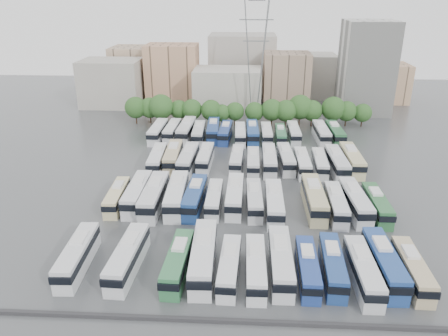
# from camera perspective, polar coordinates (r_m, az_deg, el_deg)

# --- Properties ---
(ground) EXTENTS (220.00, 220.00, 0.00)m
(ground) POSITION_cam_1_polar(r_m,az_deg,el_deg) (78.80, 2.69, -3.32)
(ground) COLOR #424447
(ground) RESTS_ON ground
(parapet) EXTENTS (56.00, 0.50, 0.50)m
(parapet) POSITION_cam_1_polar(r_m,az_deg,el_deg) (50.97, 2.18, -19.40)
(parapet) COLOR #2D2D30
(parapet) RESTS_ON ground
(tree_line) EXTENTS (65.79, 8.09, 8.31)m
(tree_line) POSITION_cam_1_polar(r_m,az_deg,el_deg) (116.95, 2.88, 7.65)
(tree_line) COLOR black
(tree_line) RESTS_ON ground
(city_buildings) EXTENTS (102.00, 35.00, 20.00)m
(city_buildings) POSITION_cam_1_polar(r_m,az_deg,el_deg) (145.45, 0.13, 12.02)
(city_buildings) COLOR #9E998E
(city_buildings) RESTS_ON ground
(apartment_tower) EXTENTS (14.00, 14.00, 26.00)m
(apartment_tower) POSITION_cam_1_polar(r_m,az_deg,el_deg) (134.97, 18.08, 12.34)
(apartment_tower) COLOR silver
(apartment_tower) RESTS_ON ground
(electricity_pylon) EXTENTS (9.00, 6.91, 33.83)m
(electricity_pylon) POSITION_cam_1_polar(r_m,az_deg,el_deg) (121.97, 4.15, 15.07)
(electricity_pylon) COLOR slate
(electricity_pylon) RESTS_ON ground
(bus_r0_s0) EXTENTS (3.18, 12.33, 3.84)m
(bus_r0_s0) POSITION_cam_1_polar(r_m,az_deg,el_deg) (61.31, -18.60, -10.73)
(bus_r0_s0) COLOR silver
(bus_r0_s0) RESTS_ON ground
(bus_r0_s2) EXTENTS (3.24, 12.65, 3.94)m
(bus_r0_s2) POSITION_cam_1_polar(r_m,az_deg,el_deg) (59.14, -12.46, -11.26)
(bus_r0_s2) COLOR silver
(bus_r0_s2) RESTS_ON ground
(bus_r0_s4) EXTENTS (2.98, 11.79, 3.67)m
(bus_r0_s4) POSITION_cam_1_polar(r_m,az_deg,el_deg) (57.46, -6.02, -12.06)
(bus_r0_s4) COLOR #307144
(bus_r0_s4) RESTS_ON ground
(bus_r0_s5) EXTENTS (3.33, 13.69, 4.27)m
(bus_r0_s5) POSITION_cam_1_polar(r_m,az_deg,el_deg) (57.73, -2.70, -11.41)
(bus_r0_s5) COLOR silver
(bus_r0_s5) RESTS_ON ground
(bus_r0_s6) EXTENTS (2.82, 11.13, 3.47)m
(bus_r0_s6) POSITION_cam_1_polar(r_m,az_deg,el_deg) (56.52, 0.70, -12.70)
(bus_r0_s6) COLOR silver
(bus_r0_s6) RESTS_ON ground
(bus_r0_s7) EXTENTS (2.64, 11.45, 3.58)m
(bus_r0_s7) POSITION_cam_1_polar(r_m,az_deg,el_deg) (56.44, 4.17, -12.75)
(bus_r0_s7) COLOR silver
(bus_r0_s7) RESTS_ON ground
(bus_r0_s8) EXTENTS (2.78, 12.67, 3.97)m
(bus_r0_s8) POSITION_cam_1_polar(r_m,az_deg,el_deg) (57.52, 7.43, -11.91)
(bus_r0_s8) COLOR silver
(bus_r0_s8) RESTS_ON ground
(bus_r0_s9) EXTENTS (2.60, 11.05, 3.45)m
(bus_r0_s9) POSITION_cam_1_polar(r_m,az_deg,el_deg) (57.30, 10.87, -12.62)
(bus_r0_s9) COLOR navy
(bus_r0_s9) RESTS_ON ground
(bus_r0_s10) EXTENTS (3.09, 11.62, 3.61)m
(bus_r0_s10) POSITION_cam_1_polar(r_m,az_deg,el_deg) (58.25, 13.99, -12.19)
(bus_r0_s10) COLOR navy
(bus_r0_s10) RESTS_ON ground
(bus_r0_s11) EXTENTS (2.71, 12.05, 3.78)m
(bus_r0_s11) POSITION_cam_1_polar(r_m,az_deg,el_deg) (58.13, 17.69, -12.63)
(bus_r0_s11) COLOR silver
(bus_r0_s11) RESTS_ON ground
(bus_r0_s12) EXTENTS (2.99, 12.74, 3.98)m
(bus_r0_s12) POSITION_cam_1_polar(r_m,az_deg,el_deg) (60.27, 20.17, -11.51)
(bus_r0_s12) COLOR navy
(bus_r0_s12) RESTS_ON ground
(bus_r0_s13) EXTENTS (2.64, 11.34, 3.55)m
(bus_r0_s13) POSITION_cam_1_polar(r_m,az_deg,el_deg) (60.71, 23.36, -12.02)
(bus_r0_s13) COLOR tan
(bus_r0_s13) RESTS_ON ground
(bus_r1_s0) EXTENTS (2.90, 11.05, 3.44)m
(bus_r1_s0) POSITION_cam_1_polar(r_m,az_deg,el_deg) (75.92, -13.79, -3.63)
(bus_r1_s0) COLOR beige
(bus_r1_s0) RESTS_ON ground
(bus_r1_s1) EXTENTS (2.96, 12.95, 4.05)m
(bus_r1_s1) POSITION_cam_1_polar(r_m,az_deg,el_deg) (75.67, -11.25, -3.23)
(bus_r1_s1) COLOR silver
(bus_r1_s1) RESTS_ON ground
(bus_r1_s2) EXTENTS (2.96, 13.55, 4.25)m
(bus_r1_s2) POSITION_cam_1_polar(r_m,az_deg,el_deg) (74.07, -9.12, -3.58)
(bus_r1_s2) COLOR silver
(bus_r1_s2) RESTS_ON ground
(bus_r1_s3) EXTENTS (3.43, 13.48, 4.20)m
(bus_r1_s3) POSITION_cam_1_polar(r_m,az_deg,el_deg) (73.94, -6.22, -3.48)
(bus_r1_s3) COLOR silver
(bus_r1_s3) RESTS_ON ground
(bus_r1_s4) EXTENTS (3.29, 12.57, 3.91)m
(bus_r1_s4) POSITION_cam_1_polar(r_m,az_deg,el_deg) (73.31, -3.84, -3.76)
(bus_r1_s4) COLOR navy
(bus_r1_s4) RESTS_ON ground
(bus_r1_s5) EXTENTS (2.41, 10.86, 3.41)m
(bus_r1_s5) POSITION_cam_1_polar(r_m,az_deg,el_deg) (73.01, -1.30, -4.04)
(bus_r1_s5) COLOR silver
(bus_r1_s5) RESTS_ON ground
(bus_r1_s6) EXTENTS (2.88, 12.47, 3.90)m
(bus_r1_s6) POSITION_cam_1_polar(r_m,az_deg,el_deg) (73.62, 1.41, -3.59)
(bus_r1_s6) COLOR silver
(bus_r1_s6) RESTS_ON ground
(bus_r1_s7) EXTENTS (2.84, 11.50, 3.59)m
(bus_r1_s7) POSITION_cam_1_polar(r_m,az_deg,el_deg) (72.74, 3.98, -4.12)
(bus_r1_s7) COLOR silver
(bus_r1_s7) RESTS_ON ground
(bus_r1_s8) EXTENTS (2.78, 12.57, 3.94)m
(bus_r1_s8) POSITION_cam_1_polar(r_m,az_deg,el_deg) (71.57, 6.58, -4.54)
(bus_r1_s8) COLOR silver
(bus_r1_s8) RESTS_ON ground
(bus_r1_s10) EXTENTS (2.98, 13.43, 4.21)m
(bus_r1_s10) POSITION_cam_1_polar(r_m,az_deg,el_deg) (73.87, 11.68, -3.87)
(bus_r1_s10) COLOR tan
(bus_r1_s10) RESTS_ON ground
(bus_r1_s11) EXTENTS (2.90, 11.90, 3.71)m
(bus_r1_s11) POSITION_cam_1_polar(r_m,az_deg,el_deg) (73.31, 14.43, -4.56)
(bus_r1_s11) COLOR silver
(bus_r1_s11) RESTS_ON ground
(bus_r1_s12) EXTENTS (3.46, 12.98, 4.03)m
(bus_r1_s12) POSITION_cam_1_polar(r_m,az_deg,el_deg) (74.67, 16.75, -4.17)
(bus_r1_s12) COLOR silver
(bus_r1_s12) RESTS_ON ground
(bus_r1_s13) EXTENTS (2.59, 11.61, 3.64)m
(bus_r1_s13) POSITION_cam_1_polar(r_m,az_deg,el_deg) (75.13, 19.33, -4.51)
(bus_r1_s13) COLOR #2B6637
(bus_r1_s13) RESTS_ON ground
(bus_r2_s1) EXTENTS (3.28, 12.39, 3.85)m
(bus_r2_s1) POSITION_cam_1_polar(r_m,az_deg,el_deg) (90.15, -8.70, 1.16)
(bus_r2_s1) COLOR silver
(bus_r2_s1) RESTS_ON ground
(bus_r2_s2) EXTENTS (3.39, 13.09, 4.07)m
(bus_r2_s2) POSITION_cam_1_polar(r_m,az_deg,el_deg) (90.88, -6.67, 1.52)
(bus_r2_s2) COLOR tan
(bus_r2_s2) RESTS_ON ground
(bus_r2_s3) EXTENTS (3.27, 12.98, 4.04)m
(bus_r2_s3) POSITION_cam_1_polar(r_m,az_deg,el_deg) (89.07, -4.71, 1.15)
(bus_r2_s3) COLOR silver
(bus_r2_s3) RESTS_ON ground
(bus_r2_s4) EXTENTS (2.89, 11.83, 3.69)m
(bus_r2_s4) POSITION_cam_1_polar(r_m,az_deg,el_deg) (90.14, -2.47, 1.36)
(bus_r2_s4) COLOR silver
(bus_r2_s4) RESTS_ON ground
(bus_r2_s6) EXTENTS (2.89, 11.29, 3.51)m
(bus_r2_s6) POSITION_cam_1_polar(r_m,az_deg,el_deg) (89.43, 1.70, 1.13)
(bus_r2_s6) COLOR silver
(bus_r2_s6) RESTS_ON ground
(bus_r2_s7) EXTENTS (2.47, 11.22, 3.52)m
(bus_r2_s7) POSITION_cam_1_polar(r_m,az_deg,el_deg) (88.32, 3.83, 0.81)
(bus_r2_s7) COLOR silver
(bus_r2_s7) RESTS_ON ground
(bus_r2_s8) EXTENTS (2.72, 12.40, 3.89)m
(bus_r2_s8) POSITION_cam_1_polar(r_m,az_deg,el_deg) (89.09, 5.93, 1.06)
(bus_r2_s8) COLOR silver
(bus_r2_s8) RESTS_ON ground
(bus_r2_s9) EXTENTS (3.27, 12.26, 3.81)m
(bus_r2_s9) POSITION_cam_1_polar(r_m,az_deg,el_deg) (90.37, 8.08, 1.24)
(bus_r2_s9) COLOR silver
(bus_r2_s9) RESTS_ON ground
(bus_r2_s10) EXTENTS (2.56, 11.56, 3.63)m
(bus_r2_s10) POSITION_cam_1_polar(r_m,az_deg,el_deg) (88.96, 10.21, 0.69)
(bus_r2_s10) COLOR silver
(bus_r2_s10) RESTS_ON ground
(bus_r2_s11) EXTENTS (2.86, 11.31, 3.52)m
(bus_r2_s11) POSITION_cam_1_polar(r_m,az_deg,el_deg) (89.67, 12.42, 0.65)
(bus_r2_s11) COLOR silver
(bus_r2_s11) RESTS_ON ground
(bus_r2_s12) EXTENTS (3.19, 13.13, 4.10)m
(bus_r2_s12) POSITION_cam_1_polar(r_m,az_deg,el_deg) (89.93, 14.52, 0.71)
(bus_r2_s12) COLOR silver
(bus_r2_s12) RESTS_ON ground
(bus_r2_s13) EXTENTS (2.96, 13.23, 4.14)m
(bus_r2_s13) POSITION_cam_1_polar(r_m,az_deg,el_deg) (92.22, 16.34, 1.07)
(bus_r2_s13) COLOR beige
(bus_r2_s13) RESTS_ON ground
(bus_r3_s0) EXTENTS (3.02, 12.71, 3.97)m
(bus_r3_s0) POSITION_cam_1_polar(r_m,az_deg,el_deg) (107.83, -8.62, 4.78)
(bus_r3_s0) COLOR silver
(bus_r3_s0) RESTS_ON ground
(bus_r3_s1) EXTENTS (2.94, 12.04, 3.76)m
(bus_r3_s1) POSITION_cam_1_polar(r_m,az_deg,el_deg) (108.25, -6.78, 4.89)
(bus_r3_s1) COLOR silver
(bus_r3_s1) RESTS_ON ground
(bus_r3_s2) EXTENTS (3.46, 13.54, 4.21)m
(bus_r3_s2) POSITION_cam_1_polar(r_m,az_deg,el_deg) (107.68, -4.94, 4.99)
(bus_r3_s2) COLOR silver
(bus_r3_s2) RESTS_ON ground
(bus_r3_s3) EXTENTS (3.05, 12.11, 3.77)m
(bus_r3_s3) POSITION_cam_1_polar(r_m,az_deg,el_deg) (105.87, -3.32, 4.61)
(bus_r3_s3) COLOR silver
(bus_r3_s3) RESTS_ON ground
(bus_r3_s4) EXTENTS (3.29, 12.96, 4.04)m
(bus_r3_s4) POSITION_cam_1_polar(r_m,az_deg,el_deg) (107.38, -1.42, 4.97)
(bus_r3_s4) COLOR navy
(bus_r3_s4) RESTS_ON ground
(bus_r3_s5) EXTENTS (3.17, 11.87, 3.69)m
(bus_r3_s5) POSITION_cam_1_polar(r_m,az_deg,el_deg) (106.18, 0.16, 4.68)
(bus_r3_s5) COLOR navy
(bus_r3_s5) RESTS_ON ground
(bus_r3_s6) EXTENTS (2.90, 11.61, 3.62)m
(bus_r3_s6) POSITION_cam_1_polar(r_m,az_deg,el_deg) (105.18, 2.12, 4.47)
(bus_r3_s6) COLOR silver
(bus_r3_s6) RESTS_ON ground
(bus_r3_s7) EXTENTS (3.18, 12.84, 4.00)m
(bus_r3_s7) POSITION_cam_1_polar(r_m,az_deg,el_deg) (105.80, 3.74, 4.65)
(bus_r3_s7) COLOR navy
(bus_r3_s7) RESTS_ON ground
(bus_r3_s8) EXTENTS (2.63, 11.33, 3.54)m
(bus_r3_s8) POSITION_cam_1_polar(r_m,az_deg,el_deg) (105.93, 5.58, 4.49)
(bus_r3_s8) COLOR silver
(bus_r3_s8) RESTS_ON ground
(bus_r3_s9) EXTENTS (2.50, 10.85, 3.39)m
(bus_r3_s9) POSITION_cam_1_polar(r_m,az_deg,el_deg) (105.62, 7.40, 4.31)
(bus_r3_s9) COLOR #2C6742
(bus_r3_s9) RESTS_ON ground
(bus_r3_s10) EXTENTS (2.64, 11.65, 3.65)m
(bus_r3_s10) POSITION_cam_1_polar(r_m,az_deg,el_deg) (107.31, 9.10, 4.57)
(bus_r3_s10) COLOR silver
(bus_r3_s10) RESTS_ON ground
(bus_r3_s12) EXTENTS (3.06, 12.59, 3.93)m
(bus_r3_s12) POSITION_cam_1_polar(r_m,az_deg,el_deg) (108.01, 12.60, 4.51)
(bus_r3_s12) COLOR silver
(bus_r3_s12) RESTS_ON ground
(bus_r3_s13) EXTENTS (3.09, 12.59, 3.93)m
(bus_r3_s13) POSITION_cam_1_polar(r_m,az_deg,el_deg) (108.65, 14.30, 4.45)
(bus_r3_s13) COLOR #2A633A
(bus_r3_s13) RESTS_ON ground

